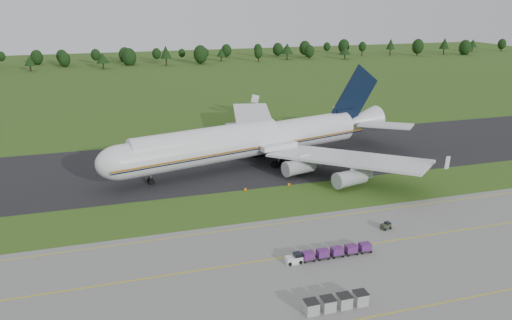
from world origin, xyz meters
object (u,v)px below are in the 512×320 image
object	(u,v)px
baggage_train	(328,253)
edge_markers	(267,187)
uld_row	(336,302)
aircraft	(251,140)
utility_cart	(386,226)

from	to	relation	value
baggage_train	edge_markers	xyz separation A→B (m)	(0.11, 31.57, -0.59)
uld_row	aircraft	bearing A→B (deg)	84.37
aircraft	baggage_train	xyz separation A→B (m)	(-1.25, -47.98, -5.54)
aircraft	baggage_train	size ratio (longest dim) A/B	5.44
uld_row	edge_markers	world-z (taller)	uld_row
aircraft	edge_markers	bearing A→B (deg)	-94.00
baggage_train	utility_cart	xyz separation A→B (m)	(14.27, 6.44, -0.33)
aircraft	edge_markers	xyz separation A→B (m)	(-1.15, -16.41, -6.13)
baggage_train	utility_cart	world-z (taller)	baggage_train
edge_markers	baggage_train	bearing A→B (deg)	-90.19
utility_cart	edge_markers	size ratio (longest dim) A/B	0.19
baggage_train	uld_row	xyz separation A→B (m)	(-4.74, -12.87, 0.10)
baggage_train	utility_cart	bearing A→B (deg)	24.29
aircraft	edge_markers	world-z (taller)	aircraft
baggage_train	uld_row	bearing A→B (deg)	-110.22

